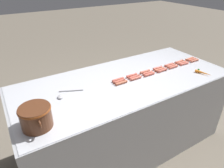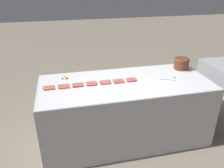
% 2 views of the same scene
% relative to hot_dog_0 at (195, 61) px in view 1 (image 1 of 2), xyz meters
% --- Properties ---
extents(ground_plane, '(20.00, 20.00, 0.00)m').
position_rel_hot_dog_0_xyz_m(ground_plane, '(0.06, 0.99, -0.91)').
color(ground_plane, '#756B5B').
extents(griddle_counter, '(0.98, 2.27, 0.90)m').
position_rel_hot_dog_0_xyz_m(griddle_counter, '(0.06, 0.99, -0.46)').
color(griddle_counter, '#ADAFB5').
rests_on(griddle_counter, ground_plane).
extents(hot_dog_0, '(0.03, 0.14, 0.03)m').
position_rel_hot_dog_0_xyz_m(hot_dog_0, '(0.00, 0.00, 0.00)').
color(hot_dog_0, '#C0644C').
rests_on(hot_dog_0, griddle_counter).
extents(hot_dog_1, '(0.03, 0.14, 0.03)m').
position_rel_hot_dog_0_xyz_m(hot_dog_1, '(-0.00, 0.18, 0.00)').
color(hot_dog_1, '#CC5F4E').
rests_on(hot_dog_1, griddle_counter).
extents(hot_dog_2, '(0.03, 0.14, 0.03)m').
position_rel_hot_dog_0_xyz_m(hot_dog_2, '(0.00, 0.36, 0.00)').
color(hot_dog_2, '#C45B48').
rests_on(hot_dog_2, griddle_counter).
extents(hot_dog_3, '(0.03, 0.14, 0.03)m').
position_rel_hot_dog_0_xyz_m(hot_dog_3, '(-0.00, 0.54, 0.00)').
color(hot_dog_3, '#C25D4C').
rests_on(hot_dog_3, griddle_counter).
extents(hot_dog_4, '(0.03, 0.14, 0.03)m').
position_rel_hot_dog_0_xyz_m(hot_dog_4, '(-0.00, 0.72, 0.00)').
color(hot_dog_4, '#C85A49').
rests_on(hot_dog_4, griddle_counter).
extents(hot_dog_5, '(0.03, 0.14, 0.03)m').
position_rel_hot_dog_0_xyz_m(hot_dog_5, '(0.00, 0.90, 0.00)').
color(hot_dog_5, '#CC6250').
rests_on(hot_dog_5, griddle_counter).
extents(hot_dog_6, '(0.03, 0.14, 0.03)m').
position_rel_hot_dog_0_xyz_m(hot_dog_6, '(-0.00, 1.08, 0.00)').
color(hot_dog_6, '#C16548').
rests_on(hot_dog_6, griddle_counter).
extents(hot_dog_7, '(0.03, 0.14, 0.03)m').
position_rel_hot_dog_0_xyz_m(hot_dog_7, '(0.04, -0.00, 0.00)').
color(hot_dog_7, '#C9624A').
rests_on(hot_dog_7, griddle_counter).
extents(hot_dog_8, '(0.03, 0.14, 0.03)m').
position_rel_hot_dog_0_xyz_m(hot_dog_8, '(0.04, 0.18, 0.00)').
color(hot_dog_8, '#C8644E').
rests_on(hot_dog_8, griddle_counter).
extents(hot_dog_9, '(0.03, 0.14, 0.03)m').
position_rel_hot_dog_0_xyz_m(hot_dog_9, '(0.03, 0.36, 0.00)').
color(hot_dog_9, '#C6644D').
rests_on(hot_dog_9, griddle_counter).
extents(hot_dog_10, '(0.03, 0.14, 0.03)m').
position_rel_hot_dog_0_xyz_m(hot_dog_10, '(0.03, 0.54, 0.00)').
color(hot_dog_10, '#CA6447').
rests_on(hot_dog_10, griddle_counter).
extents(hot_dog_11, '(0.03, 0.14, 0.03)m').
position_rel_hot_dog_0_xyz_m(hot_dog_11, '(0.03, 0.72, 0.00)').
color(hot_dog_11, '#CE6451').
rests_on(hot_dog_11, griddle_counter).
extents(hot_dog_12, '(0.03, 0.14, 0.03)m').
position_rel_hot_dog_0_xyz_m(hot_dog_12, '(0.03, 0.90, 0.00)').
color(hot_dog_12, '#C45D4D').
rests_on(hot_dog_12, griddle_counter).
extents(hot_dog_13, '(0.03, 0.14, 0.03)m').
position_rel_hot_dog_0_xyz_m(hot_dog_13, '(0.03, 1.08, 0.00)').
color(hot_dog_13, '#C35C49').
rests_on(hot_dog_13, griddle_counter).
extents(hot_dog_14, '(0.03, 0.14, 0.03)m').
position_rel_hot_dog_0_xyz_m(hot_dog_14, '(0.07, 0.01, 0.00)').
color(hot_dog_14, '#CC6748').
rests_on(hot_dog_14, griddle_counter).
extents(hot_dog_15, '(0.04, 0.14, 0.03)m').
position_rel_hot_dog_0_xyz_m(hot_dog_15, '(0.07, 0.19, 0.00)').
color(hot_dog_15, '#CB6349').
rests_on(hot_dog_15, griddle_counter).
extents(hot_dog_16, '(0.03, 0.14, 0.03)m').
position_rel_hot_dog_0_xyz_m(hot_dog_16, '(0.07, 0.36, 0.00)').
color(hot_dog_16, '#C05B49').
rests_on(hot_dog_16, griddle_counter).
extents(hot_dog_17, '(0.03, 0.14, 0.03)m').
position_rel_hot_dog_0_xyz_m(hot_dog_17, '(0.07, 0.54, 0.00)').
color(hot_dog_17, '#CB6050').
rests_on(hot_dog_17, griddle_counter).
extents(hot_dog_18, '(0.03, 0.14, 0.03)m').
position_rel_hot_dog_0_xyz_m(hot_dog_18, '(0.07, 0.72, 0.00)').
color(hot_dog_18, '#CD664F').
rests_on(hot_dog_18, griddle_counter).
extents(hot_dog_19, '(0.04, 0.14, 0.03)m').
position_rel_hot_dog_0_xyz_m(hot_dog_19, '(0.07, 0.90, 0.00)').
color(hot_dog_19, '#CE5949').
rests_on(hot_dog_19, griddle_counter).
extents(hot_dog_20, '(0.03, 0.14, 0.03)m').
position_rel_hot_dog_0_xyz_m(hot_dog_20, '(0.07, 1.07, 0.00)').
color(hot_dog_20, '#CC5C4A').
rests_on(hot_dog_20, griddle_counter).
extents(bean_pot, '(0.28, 0.23, 0.16)m').
position_rel_hot_dog_0_xyz_m(bean_pot, '(-0.21, 1.93, 0.08)').
color(bean_pot, '#562D19').
rests_on(bean_pot, griddle_counter).
extents(serving_spoon, '(0.15, 0.26, 0.02)m').
position_rel_hot_dog_0_xyz_m(serving_spoon, '(0.09, 1.63, -0.01)').
color(serving_spoon, '#B7B7BC').
rests_on(serving_spoon, griddle_counter).
extents(carrot, '(0.18, 0.09, 0.03)m').
position_rel_hot_dog_0_xyz_m(carrot, '(-0.28, 0.20, 0.00)').
color(carrot, orange).
rests_on(carrot, griddle_counter).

